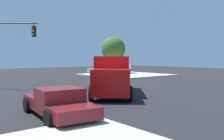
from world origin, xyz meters
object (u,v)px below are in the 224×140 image
(delivery_truck, at_px, (112,74))
(shade_tree_near, at_px, (113,49))
(traffic_light_primary, at_px, (8,44))
(pickup_maroon, at_px, (58,101))
(pedestrian_near_corner, at_px, (130,68))

(delivery_truck, bearing_deg, shade_tree_near, -129.75)
(traffic_light_primary, bearing_deg, pickup_maroon, 83.72)
(pickup_maroon, height_order, shade_tree_near, shade_tree_near)
(delivery_truck, xyz_separation_m, pickup_maroon, (6.75, 4.26, -0.78))
(delivery_truck, relative_size, pedestrian_near_corner, 4.62)
(pickup_maroon, distance_m, shade_tree_near, 31.81)
(pedestrian_near_corner, bearing_deg, traffic_light_primary, 15.97)
(delivery_truck, distance_m, pedestrian_near_corner, 20.44)
(pickup_maroon, relative_size, shade_tree_near, 0.85)
(delivery_truck, height_order, shade_tree_near, shade_tree_near)
(traffic_light_primary, xyz_separation_m, pedestrian_near_corner, (-20.45, -5.85, -2.87))
(shade_tree_near, bearing_deg, pedestrian_near_corner, 86.93)
(delivery_truck, distance_m, pickup_maroon, 8.02)
(traffic_light_primary, bearing_deg, delivery_truck, 124.15)
(pedestrian_near_corner, xyz_separation_m, shade_tree_near, (-0.24, -4.56, 3.26))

